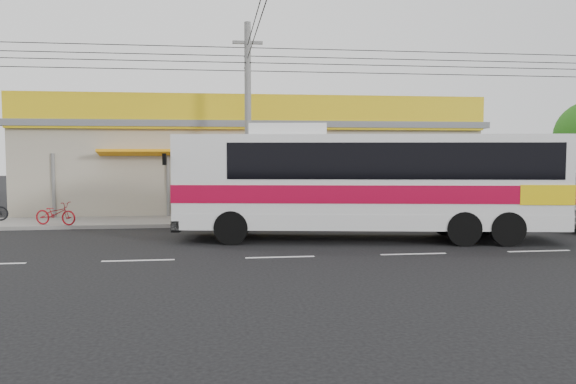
% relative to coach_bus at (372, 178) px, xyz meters
% --- Properties ---
extents(ground, '(120.00, 120.00, 0.00)m').
position_rel_coach_bus_xyz_m(ground, '(-3.53, -0.39, -2.14)').
color(ground, black).
rests_on(ground, ground).
extents(sidewalk, '(30.00, 3.20, 0.15)m').
position_rel_coach_bus_xyz_m(sidewalk, '(-3.53, 5.61, -2.07)').
color(sidewalk, slate).
rests_on(sidewalk, ground).
extents(lane_markings, '(50.00, 0.12, 0.01)m').
position_rel_coach_bus_xyz_m(lane_markings, '(-3.53, -2.89, -2.14)').
color(lane_markings, silver).
rests_on(lane_markings, ground).
extents(storefront_building, '(22.60, 9.20, 5.70)m').
position_rel_coach_bus_xyz_m(storefront_building, '(-3.54, 11.15, 0.16)').
color(storefront_building, '#A69B86').
rests_on(storefront_building, ground).
extents(coach_bus, '(13.27, 4.79, 4.01)m').
position_rel_coach_bus_xyz_m(coach_bus, '(0.00, 0.00, 0.00)').
color(coach_bus, silver).
rests_on(coach_bus, ground).
extents(motorbike_red, '(1.86, 1.16, 0.92)m').
position_rel_coach_bus_xyz_m(motorbike_red, '(-11.70, 4.31, -1.53)').
color(motorbike_red, maroon).
rests_on(motorbike_red, sidewalk).
extents(utility_pole, '(34.00, 14.00, 8.46)m').
position_rel_coach_bus_xyz_m(utility_pole, '(-4.01, 5.01, 4.84)').
color(utility_pole, slate).
rests_on(utility_pole, ground).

